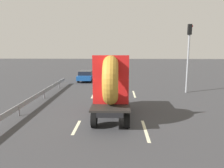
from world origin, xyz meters
name	(u,v)px	position (x,y,z in m)	size (l,w,h in m)	color
ground_plane	(110,117)	(0.00, 0.00, 0.00)	(120.00, 120.00, 0.00)	#38383A
flatbed_truck	(112,87)	(0.09, 0.16, 1.82)	(2.02, 4.92, 3.73)	black
distant_sedan	(86,75)	(-3.47, 13.59, 0.68)	(1.66, 3.88, 1.27)	black
traffic_light	(189,49)	(6.67, 7.26, 3.93)	(0.42, 0.36, 6.06)	gray
guardrail	(33,98)	(-5.56, 2.36, 0.53)	(0.10, 17.90, 0.71)	gray
lane_dash_left_near	(76,127)	(-1.69, -1.69, 0.00)	(2.03, 0.16, 0.01)	beige
lane_dash_left_far	(94,95)	(-1.69, 6.11, 0.00)	(2.84, 0.16, 0.01)	beige
lane_dash_right_near	(145,130)	(1.87, -2.00, 0.00)	(2.88, 0.16, 0.01)	beige
lane_dash_right_far	(134,94)	(1.87, 6.40, 0.00)	(2.71, 0.16, 0.01)	beige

